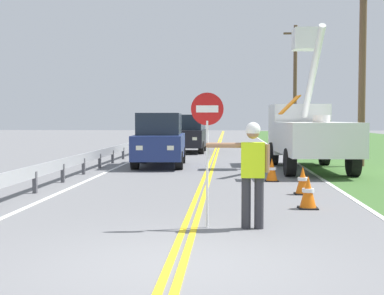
{
  "coord_description": "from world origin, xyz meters",
  "views": [
    {
      "loc": [
        0.66,
        -6.76,
        1.88
      ],
      "look_at": [
        -0.19,
        5.87,
        1.2
      ],
      "focal_mm": 50.06,
      "sensor_mm": 36.0,
      "label": 1
    }
  ],
  "objects_px": {
    "utility_bucket_truck": "(307,131)",
    "oncoming_suv_nearest": "(160,139)",
    "utility_pole_near": "(362,61)",
    "utility_pole_mid": "(295,82)",
    "stop_sign_paddle": "(207,129)",
    "traffic_cone_tail": "(272,170)",
    "traffic_cone_lead": "(308,193)",
    "flagger_worker": "(252,168)",
    "traffic_cone_mid": "(303,181)",
    "oncoming_suv_second": "(189,133)"
  },
  "relations": [
    {
      "from": "utility_pole_near",
      "to": "utility_pole_mid",
      "type": "xyz_separation_m",
      "value": [
        -0.22,
        19.33,
        0.49
      ]
    },
    {
      "from": "oncoming_suv_nearest",
      "to": "traffic_cone_mid",
      "type": "height_order",
      "value": "oncoming_suv_nearest"
    },
    {
      "from": "utility_pole_mid",
      "to": "traffic_cone_lead",
      "type": "distance_m",
      "value": 30.1
    },
    {
      "from": "utility_pole_mid",
      "to": "oncoming_suv_second",
      "type": "bearing_deg",
      "value": -123.34
    },
    {
      "from": "oncoming_suv_nearest",
      "to": "traffic_cone_tail",
      "type": "bearing_deg",
      "value": -50.85
    },
    {
      "from": "utility_pole_mid",
      "to": "oncoming_suv_nearest",
      "type": "bearing_deg",
      "value": -111.3
    },
    {
      "from": "stop_sign_paddle",
      "to": "traffic_cone_tail",
      "type": "distance_m",
      "value": 7.28
    },
    {
      "from": "oncoming_suv_second",
      "to": "traffic_cone_mid",
      "type": "height_order",
      "value": "oncoming_suv_second"
    },
    {
      "from": "traffic_cone_tail",
      "to": "utility_pole_mid",
      "type": "bearing_deg",
      "value": 81.45
    },
    {
      "from": "oncoming_suv_nearest",
      "to": "utility_pole_mid",
      "type": "bearing_deg",
      "value": 68.7
    },
    {
      "from": "oncoming_suv_nearest",
      "to": "flagger_worker",
      "type": "bearing_deg",
      "value": -75.39
    },
    {
      "from": "flagger_worker",
      "to": "utility_bucket_truck",
      "type": "distance_m",
      "value": 11.31
    },
    {
      "from": "flagger_worker",
      "to": "traffic_cone_mid",
      "type": "xyz_separation_m",
      "value": [
        1.45,
        4.25,
        -0.71
      ]
    },
    {
      "from": "oncoming_suv_nearest",
      "to": "traffic_cone_tail",
      "type": "distance_m",
      "value": 6.39
    },
    {
      "from": "utility_bucket_truck",
      "to": "traffic_cone_lead",
      "type": "bearing_deg",
      "value": -98.12
    },
    {
      "from": "flagger_worker",
      "to": "utility_pole_mid",
      "type": "height_order",
      "value": "utility_pole_mid"
    },
    {
      "from": "traffic_cone_mid",
      "to": "utility_pole_mid",
      "type": "bearing_deg",
      "value": 83.4
    },
    {
      "from": "traffic_cone_mid",
      "to": "traffic_cone_lead",
      "type": "bearing_deg",
      "value": -94.95
    },
    {
      "from": "oncoming_suv_nearest",
      "to": "utility_pole_near",
      "type": "height_order",
      "value": "utility_pole_near"
    },
    {
      "from": "flagger_worker",
      "to": "traffic_cone_tail",
      "type": "xyz_separation_m",
      "value": [
        0.91,
        6.97,
        -0.71
      ]
    },
    {
      "from": "utility_pole_near",
      "to": "oncoming_suv_nearest",
      "type": "bearing_deg",
      "value": -176.42
    },
    {
      "from": "utility_bucket_truck",
      "to": "utility_pole_mid",
      "type": "distance_m",
      "value": 21.06
    },
    {
      "from": "flagger_worker",
      "to": "traffic_cone_lead",
      "type": "relative_size",
      "value": 2.61
    },
    {
      "from": "utility_pole_near",
      "to": "traffic_cone_tail",
      "type": "bearing_deg",
      "value": -126.03
    },
    {
      "from": "oncoming_suv_second",
      "to": "utility_pole_mid",
      "type": "distance_m",
      "value": 13.62
    },
    {
      "from": "flagger_worker",
      "to": "traffic_cone_tail",
      "type": "height_order",
      "value": "flagger_worker"
    },
    {
      "from": "traffic_cone_tail",
      "to": "oncoming_suv_nearest",
      "type": "bearing_deg",
      "value": 129.15
    },
    {
      "from": "oncoming_suv_nearest",
      "to": "traffic_cone_lead",
      "type": "xyz_separation_m",
      "value": [
        4.36,
        -9.77,
        -0.72
      ]
    },
    {
      "from": "utility_pole_near",
      "to": "traffic_cone_mid",
      "type": "relative_size",
      "value": 11.29
    },
    {
      "from": "utility_bucket_truck",
      "to": "traffic_cone_mid",
      "type": "relative_size",
      "value": 9.84
    },
    {
      "from": "utility_pole_near",
      "to": "traffic_cone_lead",
      "type": "height_order",
      "value": "utility_pole_near"
    },
    {
      "from": "flagger_worker",
      "to": "traffic_cone_tail",
      "type": "relative_size",
      "value": 2.61
    },
    {
      "from": "stop_sign_paddle",
      "to": "oncoming_suv_nearest",
      "type": "distance_m",
      "value": 12.11
    },
    {
      "from": "stop_sign_paddle",
      "to": "traffic_cone_mid",
      "type": "xyz_separation_m",
      "value": [
        2.22,
        4.23,
        -1.37
      ]
    },
    {
      "from": "oncoming_suv_nearest",
      "to": "utility_pole_mid",
      "type": "distance_m",
      "value": 21.58
    },
    {
      "from": "flagger_worker",
      "to": "utility_pole_mid",
      "type": "relative_size",
      "value": 0.21
    },
    {
      "from": "stop_sign_paddle",
      "to": "oncoming_suv_second",
      "type": "xyz_separation_m",
      "value": [
        -1.82,
        20.72,
        -0.65
      ]
    },
    {
      "from": "utility_bucket_truck",
      "to": "oncoming_suv_nearest",
      "type": "height_order",
      "value": "utility_bucket_truck"
    },
    {
      "from": "oncoming_suv_second",
      "to": "utility_pole_mid",
      "type": "height_order",
      "value": "utility_pole_mid"
    },
    {
      "from": "utility_pole_mid",
      "to": "traffic_cone_mid",
      "type": "distance_m",
      "value": 27.98
    },
    {
      "from": "flagger_worker",
      "to": "oncoming_suv_nearest",
      "type": "bearing_deg",
      "value": 104.61
    },
    {
      "from": "stop_sign_paddle",
      "to": "traffic_cone_mid",
      "type": "distance_m",
      "value": 4.97
    },
    {
      "from": "utility_bucket_truck",
      "to": "oncoming_suv_nearest",
      "type": "bearing_deg",
      "value": 171.15
    },
    {
      "from": "stop_sign_paddle",
      "to": "utility_pole_near",
      "type": "distance_m",
      "value": 13.8
    },
    {
      "from": "utility_pole_mid",
      "to": "stop_sign_paddle",
      "type": "bearing_deg",
      "value": -99.67
    },
    {
      "from": "traffic_cone_tail",
      "to": "oncoming_suv_second",
      "type": "bearing_deg",
      "value": 104.27
    },
    {
      "from": "flagger_worker",
      "to": "traffic_cone_mid",
      "type": "distance_m",
      "value": 4.55
    },
    {
      "from": "utility_pole_near",
      "to": "utility_pole_mid",
      "type": "bearing_deg",
      "value": 90.65
    },
    {
      "from": "utility_pole_mid",
      "to": "traffic_cone_tail",
      "type": "bearing_deg",
      "value": -98.55
    },
    {
      "from": "flagger_worker",
      "to": "oncoming_suv_nearest",
      "type": "height_order",
      "value": "oncoming_suv_nearest"
    }
  ]
}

